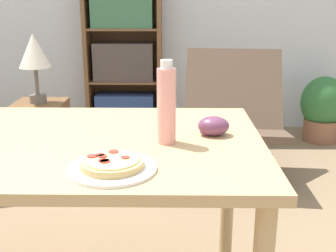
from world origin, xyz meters
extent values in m
cube|color=tan|center=(0.02, -0.06, 0.75)|extent=(1.36, 0.87, 0.03)
cylinder|color=tan|center=(0.63, 0.31, 0.37)|extent=(0.06, 0.06, 0.73)
cylinder|color=white|center=(0.21, -0.34, 0.77)|extent=(0.26, 0.26, 0.01)
cylinder|color=#DBB26B|center=(0.21, -0.34, 0.79)|extent=(0.18, 0.18, 0.02)
cylinder|color=#EACC7A|center=(0.21, -0.34, 0.80)|extent=(0.16, 0.16, 0.00)
cylinder|color=#A83328|center=(0.18, -0.35, 0.80)|extent=(0.03, 0.03, 0.00)
cylinder|color=#A83328|center=(0.20, -0.28, 0.80)|extent=(0.03, 0.03, 0.00)
cylinder|color=#A83328|center=(0.18, -0.32, 0.80)|extent=(0.03, 0.03, 0.00)
cylinder|color=#A83328|center=(0.24, -0.33, 0.80)|extent=(0.03, 0.03, 0.00)
cylinder|color=#A83328|center=(0.19, -0.36, 0.80)|extent=(0.03, 0.03, 0.00)
cylinder|color=#A83328|center=(0.15, -0.32, 0.80)|extent=(0.03, 0.03, 0.00)
cylinder|color=#A83328|center=(0.17, -0.31, 0.80)|extent=(0.03, 0.03, 0.00)
ellipsoid|color=#6B3856|center=(0.53, -0.01, 0.80)|extent=(0.11, 0.09, 0.07)
sphere|color=#6B3856|center=(0.48, 0.00, 0.80)|extent=(0.02, 0.02, 0.02)
sphere|color=#6B3856|center=(0.55, 0.01, 0.82)|extent=(0.03, 0.03, 0.03)
sphere|color=#6B3856|center=(0.54, -0.02, 0.79)|extent=(0.03, 0.03, 0.03)
sphere|color=#6B3856|center=(0.56, -0.01, 0.81)|extent=(0.03, 0.03, 0.03)
sphere|color=#6B3856|center=(0.51, 0.00, 0.81)|extent=(0.03, 0.03, 0.03)
sphere|color=#6B3856|center=(0.51, -0.02, 0.78)|extent=(0.02, 0.02, 0.02)
sphere|color=#6B3856|center=(0.49, -0.03, 0.79)|extent=(0.02, 0.02, 0.02)
cylinder|color=pink|center=(0.36, -0.10, 0.90)|extent=(0.06, 0.06, 0.25)
cylinder|color=white|center=(0.36, -0.10, 1.04)|extent=(0.04, 0.04, 0.03)
cube|color=black|center=(0.80, 1.33, 0.05)|extent=(0.69, 0.60, 0.10)
cube|color=brown|center=(0.80, 1.25, 0.36)|extent=(0.74, 0.56, 0.14)
cube|color=brown|center=(0.82, 1.56, 0.60)|extent=(0.73, 0.47, 0.55)
cube|color=brown|center=(-0.41, 2.44, 0.73)|extent=(0.04, 0.32, 1.47)
cube|color=brown|center=(0.25, 2.44, 0.73)|extent=(0.04, 0.32, 1.47)
cube|color=brown|center=(-0.08, 2.59, 0.73)|extent=(0.70, 0.01, 1.47)
cube|color=brown|center=(-0.08, 2.44, 0.02)|extent=(0.62, 0.30, 0.02)
cube|color=navy|center=(-0.08, 2.42, 0.20)|extent=(0.54, 0.22, 0.34)
cube|color=brown|center=(-0.08, 2.44, 0.50)|extent=(0.62, 0.30, 0.02)
cube|color=#4C423D|center=(-0.08, 2.42, 0.68)|extent=(0.54, 0.22, 0.34)
cube|color=brown|center=(-0.08, 2.44, 0.97)|extent=(0.62, 0.30, 0.02)
cube|color=#3D704C|center=(-0.08, 2.42, 1.15)|extent=(0.54, 0.22, 0.34)
cube|color=brown|center=(-0.53, 1.30, 0.28)|extent=(0.34, 0.34, 0.56)
cylinder|color=#665B51|center=(-0.53, 1.30, 0.59)|extent=(0.11, 0.11, 0.06)
cylinder|color=#665B51|center=(-0.53, 1.30, 0.71)|extent=(0.02, 0.02, 0.18)
cone|color=beige|center=(-0.53, 1.30, 0.91)|extent=(0.21, 0.21, 0.22)
cylinder|color=#8E5B42|center=(1.71, 2.19, 0.10)|extent=(0.31, 0.31, 0.20)
ellipsoid|color=#337038|center=(1.71, 2.19, 0.36)|extent=(0.40, 0.34, 0.46)
camera|label=1|loc=(0.38, -1.46, 1.25)|focal=45.00mm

